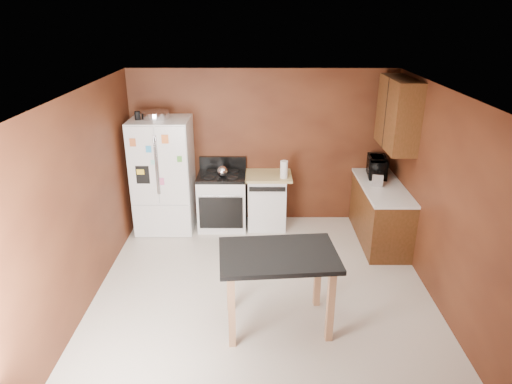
{
  "coord_description": "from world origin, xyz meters",
  "views": [
    {
      "loc": [
        -0.06,
        -4.87,
        3.34
      ],
      "look_at": [
        -0.09,
        0.85,
        1.03
      ],
      "focal_mm": 32.0,
      "sensor_mm": 36.0,
      "label": 1
    }
  ],
  "objects_px": {
    "kettle": "(222,171)",
    "dishwasher": "(267,200)",
    "gas_range": "(222,200)",
    "toaster": "(378,178)",
    "pen_cup": "(137,116)",
    "refrigerator": "(164,176)",
    "island": "(278,264)",
    "paper_towel": "(284,169)",
    "microwave": "(377,167)",
    "roasting_pan": "(155,115)",
    "green_canister": "(284,171)"
  },
  "relations": [
    {
      "from": "paper_towel",
      "to": "island",
      "type": "xyz_separation_m",
      "value": [
        -0.18,
        -2.4,
        -0.25
      ]
    },
    {
      "from": "pen_cup",
      "to": "kettle",
      "type": "distance_m",
      "value": 1.52
    },
    {
      "from": "pen_cup",
      "to": "refrigerator",
      "type": "bearing_deg",
      "value": 8.78
    },
    {
      "from": "dishwasher",
      "to": "microwave",
      "type": "bearing_deg",
      "value": -2.63
    },
    {
      "from": "island",
      "to": "paper_towel",
      "type": "bearing_deg",
      "value": 85.65
    },
    {
      "from": "roasting_pan",
      "to": "dishwasher",
      "type": "height_order",
      "value": "roasting_pan"
    },
    {
      "from": "pen_cup",
      "to": "paper_towel",
      "type": "xyz_separation_m",
      "value": [
        2.2,
        -0.02,
        -0.84
      ]
    },
    {
      "from": "dishwasher",
      "to": "refrigerator",
      "type": "bearing_deg",
      "value": -177.01
    },
    {
      "from": "kettle",
      "to": "toaster",
      "type": "height_order",
      "value": "toaster"
    },
    {
      "from": "refrigerator",
      "to": "island",
      "type": "xyz_separation_m",
      "value": [
        1.71,
        -2.47,
        -0.13
      ]
    },
    {
      "from": "pen_cup",
      "to": "refrigerator",
      "type": "xyz_separation_m",
      "value": [
        0.31,
        0.05,
        -0.96
      ]
    },
    {
      "from": "toaster",
      "to": "paper_towel",
      "type": "bearing_deg",
      "value": -175.76
    },
    {
      "from": "kettle",
      "to": "microwave",
      "type": "relative_size",
      "value": 0.34
    },
    {
      "from": "roasting_pan",
      "to": "gas_range",
      "type": "height_order",
      "value": "roasting_pan"
    },
    {
      "from": "kettle",
      "to": "dishwasher",
      "type": "distance_m",
      "value": 0.89
    },
    {
      "from": "toaster",
      "to": "microwave",
      "type": "relative_size",
      "value": 0.52
    },
    {
      "from": "toaster",
      "to": "island",
      "type": "distance_m",
      "value": 2.64
    },
    {
      "from": "pen_cup",
      "to": "toaster",
      "type": "bearing_deg",
      "value": -4.94
    },
    {
      "from": "microwave",
      "to": "kettle",
      "type": "bearing_deg",
      "value": 97.46
    },
    {
      "from": "kettle",
      "to": "refrigerator",
      "type": "relative_size",
      "value": 0.09
    },
    {
      "from": "kettle",
      "to": "microwave",
      "type": "bearing_deg",
      "value": 1.01
    },
    {
      "from": "paper_towel",
      "to": "toaster",
      "type": "xyz_separation_m",
      "value": [
        1.39,
        -0.29,
        -0.03
      ]
    },
    {
      "from": "roasting_pan",
      "to": "island",
      "type": "height_order",
      "value": "roasting_pan"
    },
    {
      "from": "gas_range",
      "to": "island",
      "type": "xyz_separation_m",
      "value": [
        0.8,
        -2.53,
        0.31
      ]
    },
    {
      "from": "kettle",
      "to": "toaster",
      "type": "relative_size",
      "value": 0.65
    },
    {
      "from": "pen_cup",
      "to": "green_canister",
      "type": "xyz_separation_m",
      "value": [
        2.22,
        0.16,
        -0.92
      ]
    },
    {
      "from": "refrigerator",
      "to": "microwave",
      "type": "bearing_deg",
      "value": 0.11
    },
    {
      "from": "paper_towel",
      "to": "roasting_pan",
      "type": "bearing_deg",
      "value": 176.73
    },
    {
      "from": "kettle",
      "to": "paper_towel",
      "type": "bearing_deg",
      "value": -1.69
    },
    {
      "from": "dishwasher",
      "to": "island",
      "type": "xyz_separation_m",
      "value": [
        0.08,
        -2.55,
        0.32
      ]
    },
    {
      "from": "kettle",
      "to": "dishwasher",
      "type": "relative_size",
      "value": 0.19
    },
    {
      "from": "microwave",
      "to": "dishwasher",
      "type": "relative_size",
      "value": 0.56
    },
    {
      "from": "green_canister",
      "to": "pen_cup",
      "type": "bearing_deg",
      "value": -175.85
    },
    {
      "from": "toaster",
      "to": "microwave",
      "type": "bearing_deg",
      "value": 95.33
    },
    {
      "from": "paper_towel",
      "to": "refrigerator",
      "type": "xyz_separation_m",
      "value": [
        -1.89,
        0.06,
        -0.13
      ]
    },
    {
      "from": "toaster",
      "to": "dishwasher",
      "type": "bearing_deg",
      "value": -178.88
    },
    {
      "from": "gas_range",
      "to": "dishwasher",
      "type": "distance_m",
      "value": 0.72
    },
    {
      "from": "kettle",
      "to": "toaster",
      "type": "bearing_deg",
      "value": -7.79
    },
    {
      "from": "pen_cup",
      "to": "island",
      "type": "xyz_separation_m",
      "value": [
        2.01,
        -2.42,
        -1.09
      ]
    },
    {
      "from": "toaster",
      "to": "microwave",
      "type": "xyz_separation_m",
      "value": [
        0.07,
        0.36,
        0.04
      ]
    },
    {
      "from": "green_canister",
      "to": "gas_range",
      "type": "bearing_deg",
      "value": -176.98
    },
    {
      "from": "kettle",
      "to": "gas_range",
      "type": "bearing_deg",
      "value": 102.64
    },
    {
      "from": "paper_towel",
      "to": "gas_range",
      "type": "distance_m",
      "value": 1.14
    },
    {
      "from": "refrigerator",
      "to": "roasting_pan",
      "type": "bearing_deg",
      "value": 141.4
    },
    {
      "from": "gas_range",
      "to": "toaster",
      "type": "bearing_deg",
      "value": -10.01
    },
    {
      "from": "refrigerator",
      "to": "gas_range",
      "type": "height_order",
      "value": "refrigerator"
    },
    {
      "from": "island",
      "to": "green_canister",
      "type": "bearing_deg",
      "value": 85.54
    },
    {
      "from": "paper_towel",
      "to": "microwave",
      "type": "relative_size",
      "value": 0.55
    },
    {
      "from": "kettle",
      "to": "island",
      "type": "bearing_deg",
      "value": -72.3
    },
    {
      "from": "microwave",
      "to": "dishwasher",
      "type": "height_order",
      "value": "microwave"
    }
  ]
}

